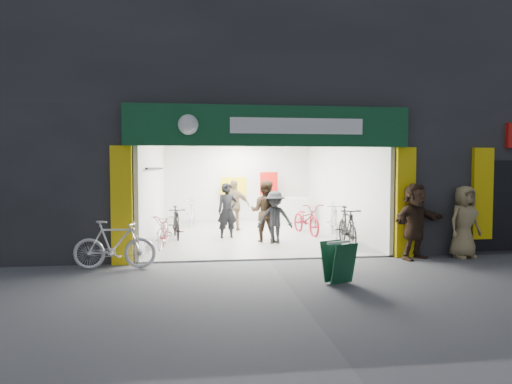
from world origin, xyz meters
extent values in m
plane|color=#56565B|center=(0.00, 0.00, 0.00)|extent=(60.00, 60.00, 0.00)
cube|color=#232326|center=(1.00, 5.00, 5.75)|extent=(16.00, 10.00, 4.50)
cube|color=#232326|center=(-5.50, 5.00, 1.75)|extent=(5.00, 10.00, 3.50)
cube|color=#232326|center=(6.00, 5.00, 1.75)|extent=(6.00, 10.00, 3.50)
cube|color=#9E9E99|center=(0.00, 4.00, 0.02)|extent=(6.00, 8.00, 0.04)
cube|color=silver|center=(0.00, 8.10, 1.60)|extent=(6.00, 0.20, 3.20)
cube|color=silver|center=(-2.95, 4.00, 1.60)|extent=(0.10, 8.00, 3.20)
cube|color=silver|center=(2.95, 4.00, 1.60)|extent=(0.10, 8.00, 3.20)
cube|color=white|center=(0.00, 4.00, 3.25)|extent=(6.00, 8.00, 0.10)
cube|color=black|center=(0.00, 0.10, 3.35)|extent=(6.00, 0.30, 0.30)
cube|color=#0D3B1D|center=(0.00, -0.12, 3.05)|extent=(6.40, 0.25, 0.90)
cube|color=white|center=(0.60, -0.26, 3.05)|extent=(3.00, 0.02, 0.35)
cube|color=yellow|center=(-3.25, -0.06, 1.30)|extent=(0.45, 0.12, 2.60)
cube|color=yellow|center=(3.25, -0.06, 1.30)|extent=(0.45, 0.12, 2.60)
cube|color=yellow|center=(5.20, -0.06, 1.50)|extent=(0.50, 0.12, 2.20)
cylinder|color=black|center=(-2.82, 3.40, 2.10)|extent=(0.06, 5.00, 0.06)
cube|color=silver|center=(1.80, 6.50, 0.50)|extent=(1.40, 0.60, 1.00)
cube|color=white|center=(0.00, 1.20, 3.18)|extent=(1.30, 0.35, 0.04)
cube|color=white|center=(0.00, 3.00, 3.18)|extent=(1.30, 0.35, 0.04)
cube|color=white|center=(0.00, 4.80, 3.18)|extent=(1.30, 0.35, 0.04)
cube|color=white|center=(0.00, 6.60, 3.18)|extent=(1.30, 0.35, 0.04)
imported|color=silver|center=(-2.50, 1.97, 0.43)|extent=(0.69, 1.69, 0.87)
imported|color=black|center=(-2.24, 3.41, 0.49)|extent=(0.67, 1.67, 0.97)
imported|color=maroon|center=(-2.50, 2.43, 0.42)|extent=(0.60, 1.61, 0.84)
imported|color=silver|center=(-1.80, 6.41, 0.52)|extent=(0.62, 1.75, 1.03)
imported|color=black|center=(2.33, 1.38, 0.55)|extent=(0.66, 1.86, 1.09)
imported|color=maroon|center=(1.80, 3.76, 0.50)|extent=(0.98, 1.99, 1.00)
imported|color=#A2A1A6|center=(2.50, 3.11, 0.53)|extent=(0.82, 1.84, 1.07)
imported|color=silver|center=(-3.34, -0.49, 0.51)|extent=(1.73, 0.57, 1.03)
imported|color=black|center=(-0.74, 3.22, 0.83)|extent=(0.68, 0.53, 1.67)
imported|color=#3B291A|center=(0.28, 2.44, 0.88)|extent=(1.05, 0.94, 1.77)
imported|color=black|center=(0.49, 2.01, 0.74)|extent=(1.05, 0.72, 1.49)
imported|color=#7D6648|center=(-0.39, 4.81, 0.86)|extent=(1.08, 0.65, 1.72)
imported|color=#8A7950|center=(4.60, -0.31, 0.85)|extent=(0.94, 0.72, 1.70)
imported|color=#372519|center=(3.38, -0.30, 0.88)|extent=(1.70, 1.22, 1.77)
cube|color=#104025|center=(1.00, -2.40, 0.40)|extent=(0.52, 0.35, 0.74)
cube|color=#104025|center=(0.88, -2.10, 0.40)|extent=(0.52, 0.35, 0.74)
cube|color=white|center=(0.94, -2.25, 0.76)|extent=(0.49, 0.23, 0.04)
camera|label=1|loc=(-1.62, -10.23, 2.12)|focal=32.00mm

